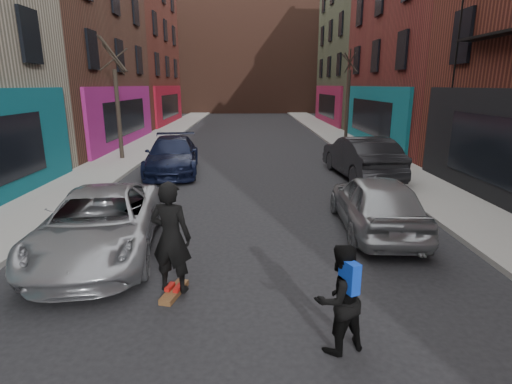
{
  "coord_description": "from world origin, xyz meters",
  "views": [
    {
      "loc": [
        0.02,
        -1.41,
        3.59
      ],
      "look_at": [
        0.15,
        5.99,
        1.6
      ],
      "focal_mm": 28.0,
      "sensor_mm": 36.0,
      "label": 1
    }
  ],
  "objects_px": {
    "parked_right_far": "(376,202)",
    "skateboarder": "(171,237)",
    "parked_left_end": "(172,155)",
    "pedestrian": "(340,298)",
    "tree_right_far": "(349,86)",
    "parked_left_far": "(100,223)",
    "parked_right_end": "(361,157)",
    "skateboard": "(174,292)",
    "tree_left_far": "(116,89)"
  },
  "relations": [
    {
      "from": "parked_right_far",
      "to": "skateboarder",
      "type": "relative_size",
      "value": 2.2
    },
    {
      "from": "parked_left_end",
      "to": "parked_right_far",
      "type": "height_order",
      "value": "parked_left_end"
    },
    {
      "from": "parked_left_end",
      "to": "pedestrian",
      "type": "bearing_deg",
      "value": -75.31
    },
    {
      "from": "pedestrian",
      "to": "parked_right_far",
      "type": "bearing_deg",
      "value": -135.31
    },
    {
      "from": "tree_right_far",
      "to": "parked_left_far",
      "type": "height_order",
      "value": "tree_right_far"
    },
    {
      "from": "parked_right_far",
      "to": "parked_right_end",
      "type": "relative_size",
      "value": 0.87
    },
    {
      "from": "parked_left_end",
      "to": "parked_right_far",
      "type": "distance_m",
      "value": 9.51
    },
    {
      "from": "skateboard",
      "to": "pedestrian",
      "type": "xyz_separation_m",
      "value": [
        2.56,
        -1.55,
        0.74
      ]
    },
    {
      "from": "parked_left_end",
      "to": "pedestrian",
      "type": "height_order",
      "value": "pedestrian"
    },
    {
      "from": "parked_left_far",
      "to": "parked_right_far",
      "type": "xyz_separation_m",
      "value": [
        6.42,
        1.32,
        0.04
      ]
    },
    {
      "from": "tree_left_far",
      "to": "parked_right_far",
      "type": "bearing_deg",
      "value": -46.37
    },
    {
      "from": "parked_left_far",
      "to": "skateboard",
      "type": "bearing_deg",
      "value": -51.74
    },
    {
      "from": "tree_right_far",
      "to": "parked_left_end",
      "type": "xyz_separation_m",
      "value": [
        -9.4,
        -8.82,
        -2.79
      ]
    },
    {
      "from": "tree_left_far",
      "to": "parked_right_far",
      "type": "height_order",
      "value": "tree_left_far"
    },
    {
      "from": "parked_left_far",
      "to": "pedestrian",
      "type": "relative_size",
      "value": 3.19
    },
    {
      "from": "parked_left_end",
      "to": "parked_right_end",
      "type": "height_order",
      "value": "parked_right_end"
    },
    {
      "from": "tree_left_far",
      "to": "parked_right_far",
      "type": "xyz_separation_m",
      "value": [
        9.4,
        -9.86,
        -2.64
      ]
    },
    {
      "from": "tree_left_far",
      "to": "tree_right_far",
      "type": "distance_m",
      "value": 13.78
    },
    {
      "from": "tree_right_far",
      "to": "parked_left_end",
      "type": "height_order",
      "value": "tree_right_far"
    },
    {
      "from": "parked_left_end",
      "to": "skateboarder",
      "type": "relative_size",
      "value": 2.59
    },
    {
      "from": "tree_right_far",
      "to": "pedestrian",
      "type": "height_order",
      "value": "tree_right_far"
    },
    {
      "from": "skateboard",
      "to": "parked_right_far",
      "type": "bearing_deg",
      "value": 49.25
    },
    {
      "from": "parked_left_end",
      "to": "parked_right_end",
      "type": "relative_size",
      "value": 1.02
    },
    {
      "from": "skateboard",
      "to": "tree_left_far",
      "type": "bearing_deg",
      "value": 124.68
    },
    {
      "from": "parked_left_far",
      "to": "parked_left_end",
      "type": "relative_size",
      "value": 0.98
    },
    {
      "from": "tree_right_far",
      "to": "parked_right_end",
      "type": "relative_size",
      "value": 1.36
    },
    {
      "from": "parked_right_end",
      "to": "tree_left_far",
      "type": "bearing_deg",
      "value": -25.17
    },
    {
      "from": "parked_left_end",
      "to": "parked_right_far",
      "type": "bearing_deg",
      "value": -53.72
    },
    {
      "from": "parked_left_far",
      "to": "skateboard",
      "type": "xyz_separation_m",
      "value": [
        1.91,
        -1.85,
        -0.65
      ]
    },
    {
      "from": "parked_right_end",
      "to": "skateboarder",
      "type": "distance_m",
      "value": 10.91
    },
    {
      "from": "tree_left_far",
      "to": "skateboarder",
      "type": "bearing_deg",
      "value": -69.46
    },
    {
      "from": "tree_left_far",
      "to": "parked_left_end",
      "type": "distance_m",
      "value": 4.89
    },
    {
      "from": "tree_left_far",
      "to": "skateboarder",
      "type": "height_order",
      "value": "tree_left_far"
    },
    {
      "from": "tree_right_far",
      "to": "parked_left_far",
      "type": "xyz_separation_m",
      "value": [
        -9.42,
        -17.18,
        -2.83
      ]
    },
    {
      "from": "tree_left_far",
      "to": "parked_left_far",
      "type": "xyz_separation_m",
      "value": [
        2.98,
        -11.18,
        -2.68
      ]
    },
    {
      "from": "parked_right_end",
      "to": "skateboard",
      "type": "relative_size",
      "value": 6.23
    },
    {
      "from": "parked_right_end",
      "to": "pedestrian",
      "type": "height_order",
      "value": "parked_right_end"
    },
    {
      "from": "parked_left_far",
      "to": "skateboarder",
      "type": "relative_size",
      "value": 2.55
    },
    {
      "from": "tree_right_far",
      "to": "parked_right_end",
      "type": "bearing_deg",
      "value": -99.98
    },
    {
      "from": "parked_left_end",
      "to": "skateboard",
      "type": "bearing_deg",
      "value": -85.55
    },
    {
      "from": "skateboarder",
      "to": "pedestrian",
      "type": "height_order",
      "value": "skateboarder"
    },
    {
      "from": "pedestrian",
      "to": "skateboarder",
      "type": "bearing_deg",
      "value": -53.99
    },
    {
      "from": "tree_right_far",
      "to": "parked_left_far",
      "type": "distance_m",
      "value": 19.8
    },
    {
      "from": "tree_right_far",
      "to": "skateboarder",
      "type": "relative_size",
      "value": 3.46
    },
    {
      "from": "parked_right_far",
      "to": "skateboarder",
      "type": "xyz_separation_m",
      "value": [
        -4.52,
        -3.18,
        0.35
      ]
    },
    {
      "from": "pedestrian",
      "to": "tree_right_far",
      "type": "bearing_deg",
      "value": -126.33
    },
    {
      "from": "parked_left_far",
      "to": "parked_right_end",
      "type": "xyz_separation_m",
      "value": [
        7.7,
        7.38,
        0.13
      ]
    },
    {
      "from": "tree_left_far",
      "to": "tree_right_far",
      "type": "relative_size",
      "value": 0.96
    },
    {
      "from": "tree_left_far",
      "to": "parked_left_end",
      "type": "xyz_separation_m",
      "value": [
        3.0,
        -2.82,
        -2.64
      ]
    },
    {
      "from": "parked_left_end",
      "to": "pedestrian",
      "type": "distance_m",
      "value": 12.57
    }
  ]
}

